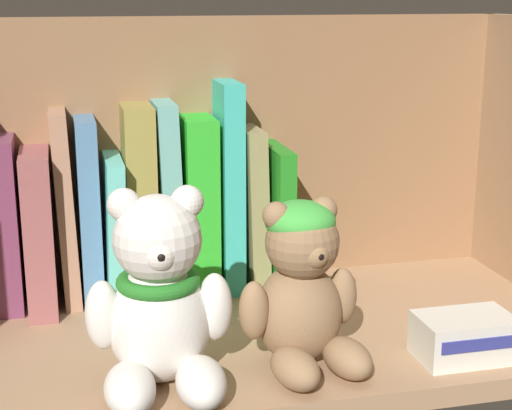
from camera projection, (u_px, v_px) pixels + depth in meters
shelf_board at (233, 341)px, 80.18cm from camera, size 68.24×31.07×2.00cm
shelf_back_panel at (202, 161)px, 91.48cm from camera, size 70.64×1.20×31.88cm
book_3 at (3, 221)px, 85.15cm from camera, size 3.43×9.92×18.14cm
book_4 at (39, 225)px, 86.17cm from camera, size 2.91×14.44×16.77cm
book_5 at (65, 206)px, 86.32cm from camera, size 2.30×9.41×20.68cm
book_6 at (89, 208)px, 86.98cm from camera, size 2.12×9.98×19.81cm
book_7 at (112, 225)px, 88.06cm from camera, size 2.21×14.19×15.85cm
book_8 at (139, 200)px, 88.08cm from camera, size 3.18×9.09×20.96cm
book_9 at (168, 197)px, 88.78cm from camera, size 2.75×9.21×21.28cm
book_10 at (197, 203)px, 89.75cm from camera, size 3.44×9.31×19.49cm
book_11 at (227, 185)px, 90.05cm from camera, size 2.26×9.13×23.19cm
book_12 at (250, 206)px, 91.31cm from camera, size 2.57×10.27×18.18cm
book_13 at (271, 213)px, 92.11cm from camera, size 1.80×14.71×16.22cm
teddy_bear_larger at (160, 303)px, 67.62cm from camera, size 12.49×12.69×17.12cm
teddy_bear_smaller at (303, 288)px, 71.34cm from camera, size 11.24×11.69×15.15cm
small_product_box at (465, 337)px, 73.80cm from camera, size 8.69×5.69×4.05cm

